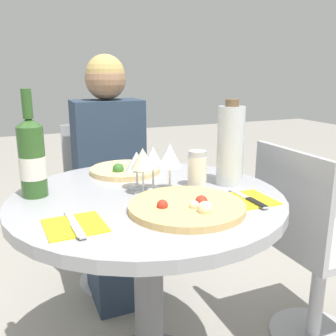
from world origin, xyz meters
TOP-DOWN VIEW (x-y plane):
  - dining_table at (0.00, 0.00)m, footprint 0.88×0.88m
  - chair_behind_diner at (0.06, 0.81)m, footprint 0.41×0.41m
  - seated_diner at (0.06, 0.67)m, footprint 0.34×0.43m
  - chair_empty_side at (0.69, -0.03)m, footprint 0.41×0.41m
  - pizza_large at (0.06, -0.18)m, footprint 0.34×0.34m
  - pizza_small_far at (0.01, 0.29)m, footprint 0.27×0.27m
  - wine_bottle at (-0.34, 0.13)m, footprint 0.08×0.08m
  - tall_carafe at (0.31, 0.00)m, footprint 0.09×0.09m
  - sugar_shaker at (0.19, 0.02)m, footprint 0.07×0.07m
  - wine_glass_center at (0.04, 0.05)m, footprint 0.06×0.06m
  - wine_glass_back_left at (-0.01, 0.08)m, footprint 0.07×0.07m
  - wine_glass_front_left at (-0.01, 0.01)m, footprint 0.08×0.08m
  - wine_glass_front_right at (0.08, 0.01)m, footprint 0.08×0.08m
  - place_setting_left at (-0.26, -0.17)m, footprint 0.16×0.19m
  - place_setting_right at (0.27, -0.17)m, footprint 0.15×0.19m

SIDE VIEW (x-z plane):
  - chair_behind_diner at x=0.06m, z-range 0.00..0.86m
  - chair_empty_side at x=0.69m, z-range 0.00..0.86m
  - seated_diner at x=0.06m, z-range -0.05..1.16m
  - dining_table at x=0.00m, z-range 0.19..0.94m
  - place_setting_left at x=-0.26m, z-range 0.74..0.75m
  - place_setting_right at x=0.27m, z-range 0.74..0.75m
  - pizza_large at x=0.06m, z-range 0.73..0.78m
  - pizza_small_far at x=0.01m, z-range 0.73..0.78m
  - sugar_shaker at x=0.19m, z-range 0.74..0.87m
  - wine_glass_back_left at x=-0.01m, z-range 0.77..0.90m
  - wine_glass_center at x=0.04m, z-range 0.78..0.93m
  - wine_glass_front_left at x=-0.01m, z-range 0.78..0.94m
  - wine_glass_front_right at x=0.08m, z-range 0.78..0.94m
  - wine_bottle at x=-0.34m, z-range 0.70..1.04m
  - tall_carafe at x=0.31m, z-range 0.74..1.03m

